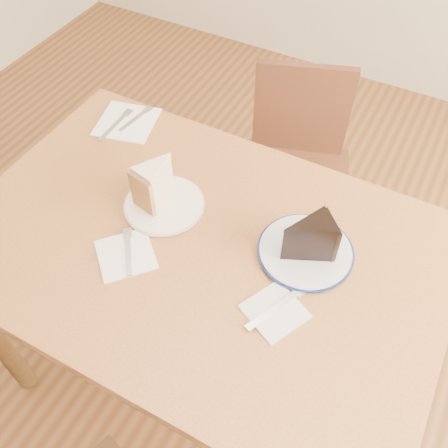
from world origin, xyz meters
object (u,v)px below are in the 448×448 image
(chair_far, at_px, (294,170))
(plate_cream, at_px, (164,205))
(plate_navy, at_px, (305,251))
(carrot_cake, at_px, (158,182))
(table, at_px, (200,266))
(chocolate_cake, at_px, (305,241))

(chair_far, bearing_deg, plate_cream, 56.03)
(plate_navy, height_order, carrot_cake, carrot_cake)
(chair_far, xyz_separation_m, carrot_cake, (-0.18, -0.57, 0.37))
(plate_cream, distance_m, carrot_cake, 0.07)
(table, relative_size, chocolate_cake, 10.57)
(table, bearing_deg, plate_navy, 21.81)
(plate_navy, distance_m, carrot_cake, 0.41)
(plate_navy, xyz_separation_m, chocolate_cake, (-0.00, -0.01, 0.06))
(chocolate_cake, bearing_deg, carrot_cake, 46.30)
(plate_cream, relative_size, plate_navy, 0.90)
(chair_far, distance_m, plate_cream, 0.68)
(plate_cream, bearing_deg, chocolate_cake, 2.83)
(chair_far, bearing_deg, chocolate_cake, 92.50)
(chair_far, relative_size, plate_navy, 3.60)
(plate_cream, height_order, chocolate_cake, chocolate_cake)
(plate_cream, bearing_deg, chair_far, 75.13)
(chair_far, bearing_deg, carrot_cake, 53.63)
(table, bearing_deg, carrot_cake, 153.81)
(table, height_order, plate_navy, plate_navy)
(plate_navy, relative_size, carrot_cake, 2.05)
(plate_cream, xyz_separation_m, chocolate_cake, (0.38, 0.02, 0.06))
(plate_cream, bearing_deg, carrot_cake, 143.60)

